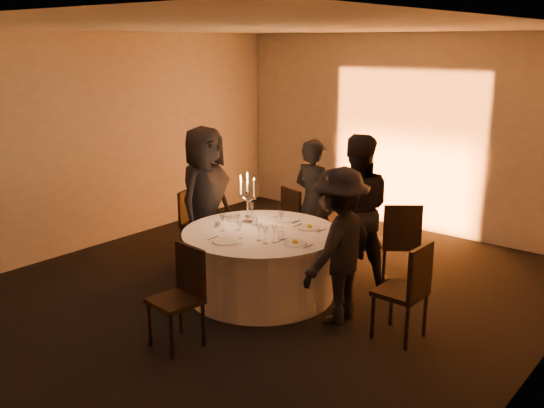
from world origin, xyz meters
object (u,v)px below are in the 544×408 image
Objects in this scene: chair_left at (193,218)px; guest_back_right at (355,210)px; guest_right at (339,246)px; chair_front at (182,291)px; chair_right at (408,286)px; guest_left at (205,199)px; banquet_table at (261,263)px; coffee_cup at (218,224)px; chair_back_left at (297,218)px; guest_back_left at (313,202)px; candelabra at (248,205)px; chair_back_right at (400,239)px.

chair_left is 0.48× the size of guest_back_right.
guest_right is at bearing -119.57° from chair_left.
chair_left is 2.65m from chair_front.
guest_left is at bearing -92.08° from chair_right.
coffee_cup is at bearing -162.05° from banquet_table.
guest_right is (0.88, 1.39, 0.27)m from chair_front.
chair_back_left is 2.63m from chair_right.
coffee_cup is at bearing -133.77° from guest_left.
banquet_table is 16.36× the size of coffee_cup.
candelabra is (-0.20, -1.07, 0.15)m from guest_back_left.
chair_left is at bearing -22.26° from chair_back_right.
banquet_table is at bearing 17.95° from coffee_cup.
guest_back_left reaches higher than banquet_table.
guest_right reaches higher than chair_front.
guest_back_right is at bearing -179.40° from chair_back_left.
banquet_table is 1.84× the size of chair_front.
banquet_table is at bearing -125.92° from chair_left.
chair_back_right is 1.03× the size of chair_right.
chair_back_right is at bearing 49.45° from banquet_table.
chair_front is at bearing -47.69° from chair_right.
guest_back_left reaches higher than guest_right.
candelabra is at bearing -105.80° from guest_left.
chair_back_left is at bearing -74.93° from chair_left.
candelabra is at bearing 61.62° from coffee_cup.
guest_back_left reaches higher than chair_back_right.
coffee_cup is (-1.16, -1.15, -0.12)m from guest_back_right.
guest_back_right reaches higher than candelabra.
chair_right is 1.61× the size of candelabra.
guest_right is (2.72, -0.52, 0.33)m from chair_left.
guest_left is at bearing -10.07° from guest_back_right.
chair_right is 9.10× the size of coffee_cup.
guest_back_left is 1.10m from candelabra.
guest_back_right is at bearing 85.39° from chair_front.
banquet_table is at bearing -112.31° from guest_left.
banquet_table is at bearing 23.25° from guest_back_right.
guest_right reaches higher than chair_back_right.
chair_back_right is at bearing 177.88° from guest_right.
chair_back_left is 1.51m from coffee_cup.
chair_back_right is 1.26m from guest_back_left.
chair_front reaches higher than banquet_table.
guest_left is 1.11× the size of guest_back_left.
chair_back_right is 1.44m from chair_right.
chair_back_left is 1.55× the size of candelabra.
chair_front is 0.53× the size of guest_left.
guest_back_right is at bearing 44.69° from coffee_cup.
chair_back_right is at bearing 41.96° from coffee_cup.
guest_back_right is 1.11× the size of guest_right.
chair_back_right is (1.10, 1.28, 0.20)m from banquet_table.
chair_right reaches higher than banquet_table.
chair_left is 8.06× the size of coffee_cup.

